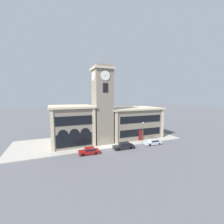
% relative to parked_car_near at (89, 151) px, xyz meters
% --- Properties ---
extents(ground_plane, '(300.00, 300.00, 0.00)m').
position_rel_parked_car_near_xyz_m(ground_plane, '(5.08, 1.31, -0.70)').
color(ground_plane, '#56565B').
extents(sidewalk_kerb, '(43.60, 14.45, 0.15)m').
position_rel_parked_car_near_xyz_m(sidewalk_kerb, '(5.08, 8.53, -0.63)').
color(sidewalk_kerb, '#A39E93').
rests_on(sidewalk_kerb, ground_plane).
extents(clock_tower, '(5.16, 5.16, 20.84)m').
position_rel_parked_car_near_xyz_m(clock_tower, '(5.08, 6.05, 9.16)').
color(clock_tower, gray).
rests_on(clock_tower, ground_plane).
extents(town_hall_left_wing, '(10.62, 10.63, 9.75)m').
position_rel_parked_car_near_xyz_m(town_hall_left_wing, '(-2.41, 8.76, 4.20)').
color(town_hall_left_wing, gray).
rests_on(town_hall_left_wing, ground_plane).
extents(town_hall_right_wing, '(15.97, 10.63, 8.76)m').
position_rel_parked_car_near_xyz_m(town_hall_right_wing, '(15.24, 8.77, 3.70)').
color(town_hall_right_wing, gray).
rests_on(town_hall_right_wing, ground_plane).
extents(parked_car_near, '(4.31, 2.03, 1.35)m').
position_rel_parked_car_near_xyz_m(parked_car_near, '(0.00, 0.00, 0.00)').
color(parked_car_near, maroon).
rests_on(parked_car_near, ground_plane).
extents(parked_car_mid, '(4.93, 1.98, 1.45)m').
position_rel_parked_car_near_xyz_m(parked_car_mid, '(8.16, -0.00, 0.05)').
color(parked_car_mid, black).
rests_on(parked_car_mid, ground_plane).
extents(parked_car_far, '(4.54, 2.09, 1.28)m').
position_rel_parked_car_near_xyz_m(parked_car_far, '(16.34, 0.00, -0.03)').
color(parked_car_far, '#B2B7C1').
rests_on(parked_car_far, ground_plane).
extents(street_lamp, '(0.36, 0.36, 5.43)m').
position_rel_parked_car_near_xyz_m(street_lamp, '(14.47, 1.74, 3.04)').
color(street_lamp, '#4C4C51').
rests_on(street_lamp, sidewalk_kerb).
extents(bollard, '(0.18, 0.18, 1.06)m').
position_rel_parked_car_near_xyz_m(bollard, '(18.44, 1.90, -0.04)').
color(bollard, black).
rests_on(bollard, sidewalk_kerb).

